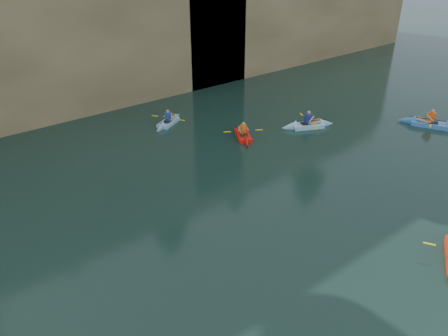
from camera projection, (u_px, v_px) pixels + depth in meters
cliff at (12, 2)px, 30.20m from camera, size 70.00×16.00×12.00m
cliff_slab_center at (82, 19)px, 26.31m from camera, size 24.00×2.40×11.40m
cliff_slab_east at (307, 3)px, 37.54m from camera, size 26.00×2.40×9.84m
sea_cave_east at (199, 57)px, 31.85m from camera, size 5.00×1.00×4.50m
kayaker_ltblue_near at (308, 125)px, 26.04m from camera, size 3.32×2.34×1.31m
kayaker_red_far at (243, 135)px, 24.81m from camera, size 2.13×3.04×1.14m
kayaker_ltblue_mid at (168, 122)px, 26.51m from camera, size 2.93×2.09×1.13m
kayaker_blue_east at (430, 124)px, 26.21m from camera, size 2.41×3.68×1.33m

